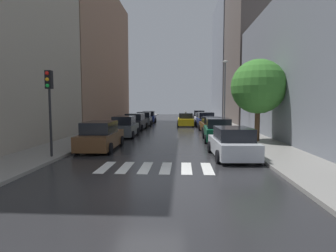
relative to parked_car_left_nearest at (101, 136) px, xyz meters
name	(u,v)px	position (x,y,z in m)	size (l,w,h in m)	color
ground_plane	(173,126)	(3.84, 17.10, -0.83)	(28.00, 72.00, 0.04)	#242427
sidewalk_left	(121,125)	(-2.66, 17.10, -0.73)	(3.00, 72.00, 0.15)	gray
sidewalk_right	(226,126)	(10.34, 17.10, -0.73)	(3.00, 72.00, 0.15)	gray
crosswalk_stripes	(156,168)	(3.84, -4.60, -0.80)	(4.95, 2.20, 0.01)	silver
building_left_mid	(89,57)	(-7.16, 18.97, 7.98)	(6.00, 21.57, 17.58)	#8C6B56
building_right_near	(310,70)	(14.84, 5.64, 4.56)	(6.00, 21.18, 10.73)	slate
building_right_mid	(252,48)	(14.84, 23.81, 9.86)	(6.00, 13.04, 21.33)	#564C47
building_right_far	(231,59)	(14.84, 40.66, 10.91)	(6.00, 18.40, 23.43)	slate
parked_car_left_nearest	(101,136)	(0.00, 0.00, 0.00)	(2.18, 4.72, 1.73)	brown
parked_car_left_second	(125,127)	(0.09, 6.41, 0.01)	(2.10, 4.24, 1.75)	#474C51
parked_car_left_third	(135,122)	(-0.10, 12.84, 0.00)	(2.22, 4.61, 1.73)	black
parked_car_left_fourth	(144,119)	(0.04, 18.37, -0.01)	(2.17, 4.09, 1.72)	#474C51
parked_car_left_fifth	(149,117)	(-0.04, 24.11, -0.03)	(2.21, 4.27, 1.66)	navy
parked_car_right_nearest	(232,143)	(7.61, -2.12, -0.05)	(2.29, 4.40, 1.60)	#B2B7BF
parked_car_right_second	(218,130)	(7.64, 4.14, -0.01)	(2.20, 4.38, 1.72)	#0C4C2D
parked_car_right_third	(211,125)	(7.76, 10.38, -0.08)	(2.21, 4.47, 1.55)	brown
parked_car_right_fourth	(205,120)	(7.66, 15.63, 0.02)	(2.24, 4.45, 1.79)	navy
parked_car_right_fifth	(202,119)	(7.67, 21.37, -0.09)	(2.21, 4.15, 1.53)	silver
parked_car_right_sixth	(199,116)	(7.64, 27.83, -0.03)	(2.11, 4.15, 1.67)	black
taxi_midroad	(186,120)	(5.37, 17.42, -0.04)	(2.12, 4.45, 1.81)	yellow
street_tree_right	(258,87)	(10.32, 3.33, 3.19)	(3.82, 3.82, 5.77)	#513823
traffic_light_left_corner	(49,94)	(-1.61, -3.06, 2.48)	(0.30, 0.42, 4.30)	black
lamp_post_right	(225,90)	(9.39, 12.64, 3.43)	(0.60, 0.28, 7.10)	#595B60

